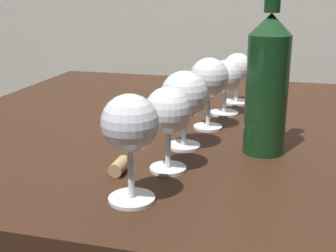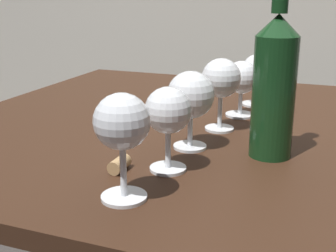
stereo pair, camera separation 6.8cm
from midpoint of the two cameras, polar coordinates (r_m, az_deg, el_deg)
The scene contains 9 objects.
dining_table at distance 0.98m, azimuth 9.39°, elevation -4.97°, with size 1.17×0.99×0.73m.
wine_glass_chardonnay at distance 0.58m, azimuth -2.54°, elevation 0.08°, with size 0.08×0.08×0.15m.
wine_glass_port at distance 0.68m, azimuth 2.89°, elevation 1.63°, with size 0.07×0.07×0.13m.
wine_glass_amber at distance 0.78m, azimuth 5.41°, elevation 3.69°, with size 0.08×0.08×0.14m.
wine_glass_empty at distance 0.89m, azimuth 8.97°, elevation 5.75°, with size 0.08×0.08×0.14m.
wine_glass_cabernet at distance 1.00m, azimuth 11.28°, elevation 5.83°, with size 0.07×0.07×0.12m.
wine_glass_merlot at distance 1.11m, azimuth 13.02°, elevation 6.78°, with size 0.07×0.07×0.12m.
wine_bottle at distance 0.76m, azimuth 15.91°, elevation 5.22°, with size 0.07×0.07×0.32m.
cork at distance 0.70m, azimuth -3.43°, elevation -4.95°, with size 0.02×0.02×0.04m, color tan.
Camera 2 is at (0.20, -0.88, 1.01)m, focal length 47.92 mm.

